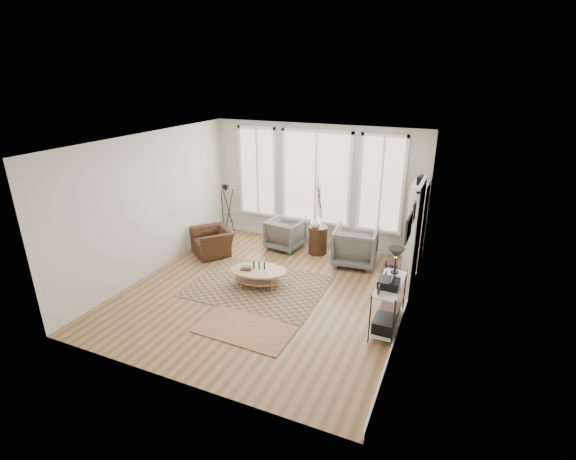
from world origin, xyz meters
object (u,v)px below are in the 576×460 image
at_px(bookcase, 416,226).
at_px(armchair_left, 286,234).
at_px(coffee_table, 258,273).
at_px(armchair_right, 355,246).
at_px(low_shelf, 388,301).
at_px(accent_chair, 213,242).
at_px(side_table, 318,218).

height_order(bookcase, armchair_left, bookcase).
bearing_deg(coffee_table, armchair_right, 49.94).
relative_size(coffee_table, armchair_left, 1.58).
xyz_separation_m(bookcase, low_shelf, (-0.06, -2.52, -0.44)).
relative_size(bookcase, low_shelf, 1.58).
distance_m(armchair_left, accent_chair, 1.73).
bearing_deg(bookcase, coffee_table, -142.08).
distance_m(bookcase, armchair_right, 1.34).
xyz_separation_m(coffee_table, accent_chair, (-1.70, 0.98, 0.02)).
bearing_deg(accent_chair, armchair_left, 72.48).
height_order(low_shelf, coffee_table, low_shelf).
relative_size(bookcase, coffee_table, 1.64).
xyz_separation_m(side_table, accent_chair, (-2.24, -1.01, -0.58)).
bearing_deg(coffee_table, accent_chair, 149.88).
xyz_separation_m(low_shelf, armchair_right, (-1.14, 2.20, -0.09)).
distance_m(side_table, accent_chair, 2.52).
bearing_deg(armchair_left, low_shelf, 147.68).
bearing_deg(accent_chair, armchair_right, 51.65).
distance_m(armchair_right, accent_chair, 3.29).
distance_m(armchair_left, side_table, 0.96).
bearing_deg(side_table, low_shelf, -49.34).
bearing_deg(armchair_right, armchair_left, -12.25).
height_order(coffee_table, armchair_right, armchair_right).
relative_size(bookcase, armchair_left, 2.58).
distance_m(low_shelf, accent_chair, 4.55).
height_order(low_shelf, armchair_right, low_shelf).
xyz_separation_m(bookcase, coffee_table, (-2.68, -2.09, -0.68)).
distance_m(coffee_table, armchair_left, 1.99).
relative_size(coffee_table, side_table, 0.69).
xyz_separation_m(armchair_right, accent_chair, (-3.19, -0.79, -0.13)).
bearing_deg(armchair_left, accent_chair, 42.01).
distance_m(coffee_table, side_table, 2.15).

